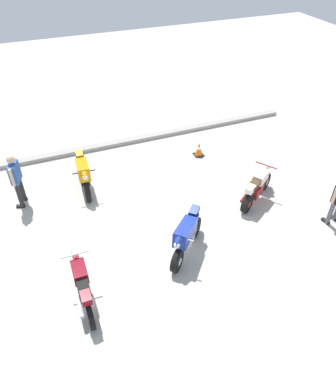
{
  "coord_description": "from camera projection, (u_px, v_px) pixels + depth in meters",
  "views": [
    {
      "loc": [
        -2.99,
        -7.71,
        7.53
      ],
      "look_at": [
        0.15,
        0.22,
        0.75
      ],
      "focal_mm": 34.53,
      "sensor_mm": 36.0,
      "label": 1
    }
  ],
  "objects": [
    {
      "name": "ground_plane",
      "position": [
        166.0,
        217.0,
        11.16
      ],
      "size": [
        40.0,
        40.0,
        0.0
      ],
      "primitive_type": "plane",
      "color": "#B7B2A8"
    },
    {
      "name": "motorcycle_cream_vintage",
      "position": [
        257.0,
        187.0,
        11.49
      ],
      "size": [
        1.71,
        1.22,
        1.07
      ],
      "rotation": [
        0.0,
        0.0,
        0.59
      ],
      "color": "black",
      "rests_on": "ground"
    },
    {
      "name": "traffic_cone",
      "position": [
        199.0,
        149.0,
        13.69
      ],
      "size": [
        0.36,
        0.36,
        0.53
      ],
      "color": "black",
      "rests_on": "ground"
    },
    {
      "name": "motorcycle_maroon_cruiser",
      "position": [
        83.0,
        285.0,
        8.54
      ],
      "size": [
        0.7,
        2.09,
        1.09
      ],
      "rotation": [
        0.0,
        0.0,
        1.57
      ],
      "color": "black",
      "rests_on": "ground"
    },
    {
      "name": "motorcycle_orange_sportbike",
      "position": [
        83.0,
        173.0,
        11.9
      ],
      "size": [
        0.7,
        1.96,
        1.14
      ],
      "rotation": [
        0.0,
        0.0,
        4.65
      ],
      "color": "black",
      "rests_on": "ground"
    },
    {
      "name": "curb_edge",
      "position": [
        124.0,
        142.0,
        14.46
      ],
      "size": [
        14.0,
        0.3,
        0.15
      ],
      "primitive_type": "cube",
      "color": "#9C978F",
      "rests_on": "ground"
    },
    {
      "name": "person_in_blue_shirt",
      "position": [
        16.0,
        177.0,
        11.01
      ],
      "size": [
        0.42,
        0.67,
        1.78
      ],
      "rotation": [
        0.0,
        0.0,
        2.86
      ],
      "color": "#262628",
      "rests_on": "ground"
    },
    {
      "name": "motorcycle_blue_sportbike",
      "position": [
        186.0,
        236.0,
        9.7
      ],
      "size": [
        1.49,
        1.54,
        1.14
      ],
      "rotation": [
        0.0,
        0.0,
        3.95
      ],
      "color": "black",
      "rests_on": "ground"
    }
  ]
}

